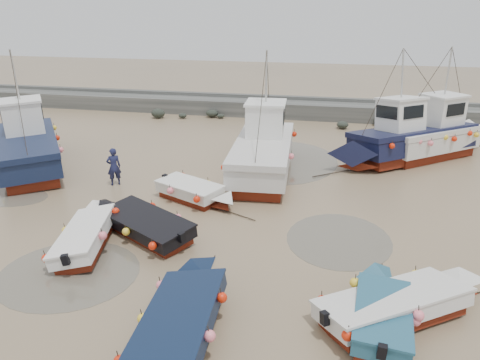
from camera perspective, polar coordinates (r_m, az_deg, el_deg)
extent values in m
plane|color=#8D7557|center=(17.67, -5.56, -7.78)|extent=(120.00, 120.00, 0.00)
cube|color=#605F5B|center=(37.89, 4.69, 8.62)|extent=(60.00, 2.20, 1.20)
cube|color=#605F5B|center=(38.93, 4.98, 10.02)|extent=(60.00, 0.60, 0.25)
ellipsoid|color=black|center=(34.72, 12.39, 6.60)|extent=(0.84, 0.86, 0.51)
ellipsoid|color=black|center=(36.31, 16.71, 6.90)|extent=(0.98, 1.07, 0.72)
ellipsoid|color=black|center=(36.39, 26.84, 5.46)|extent=(0.78, 0.90, 0.59)
ellipsoid|color=black|center=(37.49, -3.43, 8.13)|extent=(0.99, 0.80, 0.58)
ellipsoid|color=black|center=(36.19, 23.72, 5.73)|extent=(0.54, 0.46, 0.30)
ellipsoid|color=black|center=(45.42, -26.96, 7.99)|extent=(0.65, 0.64, 0.43)
ellipsoid|color=black|center=(35.97, 19.75, 6.22)|extent=(0.61, 0.47, 0.46)
ellipsoid|color=black|center=(37.14, -2.36, 7.82)|extent=(0.61, 0.53, 0.32)
ellipsoid|color=black|center=(36.76, 21.67, 6.29)|extent=(0.67, 0.55, 0.43)
ellipsoid|color=black|center=(37.77, -9.96, 8.01)|extent=(1.09, 0.88, 0.72)
ellipsoid|color=black|center=(37.41, -7.01, 7.81)|extent=(0.65, 0.60, 0.37)
ellipsoid|color=black|center=(35.36, 19.51, 6.17)|extent=(0.88, 0.64, 0.62)
ellipsoid|color=black|center=(35.79, 2.65, 7.35)|extent=(0.64, 0.62, 0.48)
ellipsoid|color=black|center=(45.44, -26.80, 8.22)|extent=(1.10, 0.87, 0.86)
ellipsoid|color=black|center=(36.21, 16.77, 6.61)|extent=(0.55, 0.45, 0.29)
cylinder|color=#5C5649|center=(16.82, -20.13, -10.60)|extent=(4.68, 4.68, 0.01)
cylinder|color=#5C5649|center=(18.30, 11.96, -7.09)|extent=(3.95, 3.95, 0.01)
cylinder|color=#5C5649|center=(24.33, -26.42, -1.79)|extent=(3.86, 3.86, 0.01)
cylinder|color=#5C5649|center=(26.95, 5.02, 2.39)|extent=(6.43, 6.43, 0.01)
cube|color=maroon|center=(18.08, -18.00, -7.53)|extent=(2.07, 3.80, 0.30)
cube|color=white|center=(17.92, -18.13, -6.47)|extent=(2.34, 4.11, 0.45)
pyramid|color=white|center=(19.73, -16.53, -2.32)|extent=(1.56, 1.04, 0.90)
cube|color=brown|center=(17.85, -18.19, -6.00)|extent=(1.91, 3.44, 0.10)
cube|color=white|center=(17.81, -18.22, -5.74)|extent=(2.42, 4.21, 0.07)
cube|color=black|center=(16.14, -20.11, -9.14)|extent=(0.26, 0.23, 0.35)
cylinder|color=black|center=(20.93, -15.66, -3.72)|extent=(0.53, 1.95, 0.04)
sphere|color=red|center=(16.84, -22.31, -8.43)|extent=(0.30, 0.30, 0.30)
sphere|color=red|center=(17.21, -15.94, -6.98)|extent=(0.30, 0.30, 0.30)
sphere|color=red|center=(18.56, -20.23, -5.41)|extent=(0.30, 0.30, 0.30)
sphere|color=red|center=(19.00, -14.52, -4.14)|extent=(0.30, 0.30, 0.30)
cube|color=maroon|center=(13.20, -6.93, -18.01)|extent=(1.79, 3.88, 0.30)
cube|color=#0B1832|center=(12.97, -7.00, -16.72)|extent=(2.08, 4.17, 0.45)
pyramid|color=#0B1832|center=(14.64, -4.64, -9.78)|extent=(1.84, 0.84, 0.90)
cube|color=brown|center=(12.87, -7.04, -16.13)|extent=(1.67, 3.50, 0.10)
cube|color=#0B1832|center=(12.82, -7.06, -15.81)|extent=(2.15, 4.27, 0.07)
cylinder|color=black|center=(15.92, -3.77, -11.01)|extent=(0.18, 2.00, 0.04)
sphere|color=red|center=(12.02, -14.14, -20.15)|extent=(0.30, 0.30, 0.30)
sphere|color=red|center=(12.09, -3.15, -19.13)|extent=(0.30, 0.30, 0.30)
sphere|color=red|center=(13.18, -11.46, -15.76)|extent=(0.30, 0.30, 0.30)
sphere|color=red|center=(13.35, -1.74, -14.78)|extent=(0.30, 0.30, 0.30)
sphere|color=red|center=(14.44, -9.31, -12.09)|extent=(0.30, 0.30, 0.30)
cube|color=maroon|center=(13.78, 16.66, -16.98)|extent=(1.42, 2.96, 0.30)
cube|color=#21536C|center=(13.56, 16.83, -15.72)|extent=(1.65, 3.18, 0.45)
pyramid|color=#21536C|center=(14.91, 17.16, -10.11)|extent=(1.46, 0.82, 0.90)
cube|color=brown|center=(13.46, 16.90, -15.15)|extent=(1.33, 2.67, 0.10)
cube|color=#21536C|center=(13.41, 16.94, -14.83)|extent=(1.71, 3.26, 0.07)
cube|color=black|center=(12.17, 16.74, -19.43)|extent=(0.23, 0.20, 0.35)
cylinder|color=black|center=(16.11, 16.85, -11.55)|extent=(0.20, 2.00, 0.04)
sphere|color=red|center=(12.50, 12.79, -18.17)|extent=(0.30, 0.30, 0.30)
sphere|color=red|center=(13.56, 20.48, -15.66)|extent=(0.30, 0.30, 0.30)
sphere|color=red|center=(14.51, 13.65, -12.25)|extent=(0.30, 0.30, 0.30)
cube|color=maroon|center=(14.32, 18.19, -15.57)|extent=(4.08, 3.51, 0.30)
cube|color=silver|center=(14.11, 18.36, -14.33)|extent=(4.46, 3.88, 0.45)
pyramid|color=silver|center=(15.49, 25.63, -10.12)|extent=(1.56, 1.77, 0.90)
cube|color=brown|center=(14.02, 18.43, -13.78)|extent=(3.71, 3.21, 0.10)
cube|color=silver|center=(13.97, 18.48, -13.47)|extent=(4.58, 3.99, 0.07)
cube|color=black|center=(12.81, 10.54, -16.52)|extent=(0.27, 0.28, 0.35)
sphere|color=red|center=(13.74, 10.18, -14.01)|extent=(0.30, 0.30, 0.30)
sphere|color=red|center=(13.51, 21.15, -15.90)|extent=(0.30, 0.30, 0.30)
sphere|color=red|center=(15.67, 20.87, -10.47)|extent=(0.30, 0.30, 0.30)
cube|color=maroon|center=(18.44, -11.10, -6.29)|extent=(3.91, 3.05, 0.30)
cube|color=black|center=(18.28, -11.18, -5.24)|extent=(4.26, 3.40, 0.45)
pyramid|color=black|center=(19.92, -15.31, -1.98)|extent=(1.42, 1.73, 0.90)
cube|color=brown|center=(18.21, -11.22, -4.77)|extent=(3.55, 2.80, 0.10)
cube|color=black|center=(18.17, -11.24, -4.52)|extent=(4.37, 3.50, 0.07)
cube|color=black|center=(16.70, -6.90, -6.90)|extent=(0.27, 0.28, 0.35)
cylinder|color=black|center=(21.04, -16.47, -3.67)|extent=(1.75, 1.05, 0.04)
sphere|color=red|center=(16.59, -10.44, -7.56)|extent=(0.30, 0.30, 0.30)
sphere|color=red|center=(18.15, -7.39, -4.83)|extent=(0.30, 0.30, 0.30)
sphere|color=red|center=(17.78, -13.57, -5.83)|extent=(0.30, 0.30, 0.30)
sphere|color=red|center=(19.31, -10.45, -3.41)|extent=(0.30, 0.30, 0.30)
sphere|color=red|center=(19.03, -16.28, -4.29)|extent=(0.30, 0.30, 0.30)
cube|color=maroon|center=(21.46, -6.09, -2.07)|extent=(3.06, 2.29, 0.30)
cube|color=silver|center=(21.32, -6.13, -1.13)|extent=(3.34, 2.57, 0.45)
pyramid|color=silver|center=(19.98, -2.32, -1.16)|extent=(1.25, 1.57, 0.90)
cube|color=brown|center=(21.26, -6.15, -0.72)|extent=(2.78, 2.11, 0.10)
cube|color=silver|center=(21.23, -6.16, -0.49)|extent=(3.43, 2.65, 0.07)
cube|color=black|center=(22.33, -9.08, 0.22)|extent=(0.26, 0.28, 0.35)
cylinder|color=black|center=(19.87, -0.45, -4.24)|extent=(1.82, 0.90, 0.04)
sphere|color=red|center=(22.63, -6.91, 0.41)|extent=(0.30, 0.30, 0.30)
sphere|color=red|center=(21.02, -8.48, -1.26)|extent=(0.30, 0.30, 0.30)
sphere|color=red|center=(21.58, -3.87, -0.49)|extent=(0.30, 0.30, 0.30)
sphere|color=red|center=(19.96, -5.27, -2.32)|extent=(0.30, 0.30, 0.30)
cube|color=maroon|center=(27.66, -24.00, 1.72)|extent=(6.25, 7.29, 0.55)
cube|color=#121C38|center=(27.46, -24.22, 3.20)|extent=(6.91, 7.97, 0.95)
pyramid|color=#121C38|center=(31.64, -24.57, 6.57)|extent=(3.08, 2.80, 1.40)
cube|color=brown|center=(27.32, -24.38, 4.23)|extent=(6.71, 7.76, 0.08)
cube|color=#121C38|center=(27.29, -24.42, 4.51)|extent=(7.06, 8.15, 0.30)
cube|color=white|center=(28.12, -24.75, 6.94)|extent=(2.75, 2.76, 1.70)
cube|color=white|center=(27.95, -25.02, 8.74)|extent=(2.97, 2.99, 0.12)
cube|color=black|center=(29.07, -24.84, 7.83)|extent=(1.36, 1.02, 0.68)
cylinder|color=#B7B7B2|center=(27.75, -25.45, 11.48)|extent=(0.10, 0.10, 2.60)
cylinder|color=black|center=(33.19, -24.17, 4.16)|extent=(1.82, 2.44, 0.05)
sphere|color=pink|center=(25.57, -20.90, 3.31)|extent=(0.30, 0.30, 0.30)
sphere|color=pink|center=(27.98, -21.29, 4.67)|extent=(0.30, 0.30, 0.30)
sphere|color=pink|center=(30.41, -21.61, 5.81)|extent=(0.30, 0.30, 0.30)
cube|color=maroon|center=(24.54, 2.78, 1.27)|extent=(2.88, 7.62, 0.55)
cube|color=silver|center=(24.30, 2.81, 2.94)|extent=(3.34, 8.19, 0.95)
pyramid|color=silver|center=(28.49, 3.73, 7.02)|extent=(2.84, 1.63, 1.40)
cube|color=brown|center=(24.15, 2.83, 4.11)|extent=(3.21, 8.00, 0.08)
cube|color=silver|center=(24.11, 2.84, 4.43)|extent=(3.40, 8.38, 0.30)
cube|color=white|center=(24.92, 3.12, 7.26)|extent=(2.06, 2.14, 1.70)
cube|color=white|center=(24.73, 3.16, 9.31)|extent=(2.23, 2.31, 0.12)
cube|color=black|center=(25.86, 3.34, 8.32)|extent=(1.63, 0.17, 0.68)
cylinder|color=#B7B7B2|center=(24.50, 3.23, 12.43)|extent=(0.10, 0.10, 2.60)
cylinder|color=black|center=(30.08, 3.84, 4.40)|extent=(0.28, 3.00, 0.05)
sphere|color=pink|center=(21.38, -1.98, 1.48)|extent=(0.30, 0.30, 0.30)
sphere|color=pink|center=(23.10, 6.26, 2.83)|extent=(0.30, 0.30, 0.30)
sphere|color=pink|center=(25.38, -0.30, 4.57)|extent=(0.30, 0.30, 0.30)
sphere|color=pink|center=(27.18, 6.62, 5.51)|extent=(0.30, 0.30, 0.30)
cube|color=maroon|center=(28.66, 20.21, 2.85)|extent=(6.71, 6.00, 0.55)
cube|color=#121632|center=(28.45, 20.39, 4.29)|extent=(7.34, 6.62, 0.95)
pyramid|color=#121632|center=(25.46, 13.97, 4.81)|extent=(2.76, 2.95, 1.40)
cube|color=brown|center=(28.33, 20.52, 5.29)|extent=(7.15, 6.43, 0.08)
cube|color=#121632|center=(28.29, 20.56, 5.56)|extent=(7.50, 6.76, 0.30)
cube|color=white|center=(27.37, 19.35, 7.34)|extent=(2.72, 2.69, 1.70)
cube|color=white|center=(27.20, 19.58, 9.20)|extent=(2.93, 2.91, 0.12)
cube|color=black|center=(26.62, 17.84, 7.72)|extent=(1.02, 1.26, 0.68)
cylinder|color=#B7B7B2|center=(26.99, 19.92, 12.02)|extent=(0.10, 0.10, 2.60)
cylinder|color=black|center=(25.26, 11.64, 0.84)|extent=(2.37, 1.92, 0.05)
sphere|color=pink|center=(29.64, 26.38, 4.75)|extent=(0.30, 0.30, 0.30)
sphere|color=pink|center=(30.70, 21.09, 6.00)|extent=(0.30, 0.30, 0.30)
sphere|color=pink|center=(28.16, 23.94, 4.39)|extent=(0.30, 0.30, 0.30)
sphere|color=pink|center=(29.33, 18.48, 5.70)|extent=(0.30, 0.30, 0.30)
sphere|color=pink|center=(26.74, 21.23, 3.99)|extent=(0.30, 0.30, 0.30)
sphere|color=pink|center=(28.04, 15.62, 5.35)|extent=(0.30, 0.30, 0.30)
sphere|color=pink|center=(25.38, 18.22, 3.52)|extent=(0.30, 0.30, 0.30)
cube|color=maroon|center=(29.37, 21.75, 3.06)|extent=(5.51, 5.13, 0.55)
cube|color=silver|center=(29.17, 21.94, 4.46)|extent=(6.06, 5.67, 0.95)
pyramid|color=silver|center=(31.70, 26.26, 6.33)|extent=(2.68, 2.80, 1.40)
cube|color=brown|center=(29.05, 22.07, 5.44)|extent=(5.89, 5.51, 0.08)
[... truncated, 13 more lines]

